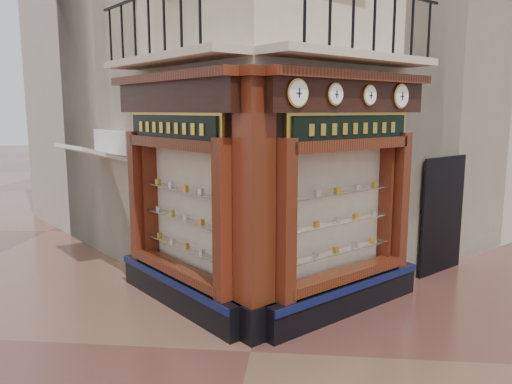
# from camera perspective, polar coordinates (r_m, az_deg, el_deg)

# --- Properties ---
(ground) EXTENTS (80.00, 80.00, 0.00)m
(ground) POSITION_cam_1_polar(r_m,az_deg,el_deg) (7.42, -0.64, -17.79)
(ground) COLOR #512C25
(ground) RESTS_ON ground
(main_building) EXTENTS (11.31, 11.31, 12.00)m
(main_building) POSITION_cam_1_polar(r_m,az_deg,el_deg) (13.02, 2.53, 20.89)
(main_building) COLOR beige
(main_building) RESTS_ON ground
(neighbour_left) EXTENTS (11.31, 11.31, 11.00)m
(neighbour_left) POSITION_cam_1_polar(r_m,az_deg,el_deg) (15.68, -6.42, 17.00)
(neighbour_left) COLOR #BEB4A6
(neighbour_left) RESTS_ON ground
(neighbour_right) EXTENTS (11.31, 11.31, 11.00)m
(neighbour_right) POSITION_cam_1_polar(r_m,az_deg,el_deg) (15.45, 12.70, 16.96)
(neighbour_right) COLOR #BEB4A6
(neighbour_right) RESTS_ON ground
(shopfront_left) EXTENTS (2.86, 2.86, 3.98)m
(shopfront_left) POSITION_cam_1_polar(r_m,az_deg,el_deg) (8.53, -8.90, -0.29)
(shopfront_left) COLOR black
(shopfront_left) RESTS_ON ground
(shopfront_right) EXTENTS (2.86, 2.86, 3.98)m
(shopfront_right) POSITION_cam_1_polar(r_m,az_deg,el_deg) (8.29, 10.27, -0.61)
(shopfront_right) COLOR black
(shopfront_right) RESTS_ON ground
(corner_pilaster) EXTENTS (0.85, 0.85, 3.98)m
(corner_pilaster) POSITION_cam_1_polar(r_m,az_deg,el_deg) (7.25, -0.22, -2.11)
(corner_pilaster) COLOR black
(corner_pilaster) RESTS_ON ground
(balcony) EXTENTS (5.94, 2.97, 1.03)m
(balcony) POSITION_cam_1_polar(r_m,az_deg,el_deg) (8.13, 0.51, 15.19)
(balcony) COLOR beige
(balcony) RESTS_ON ground
(clock_a) EXTENTS (0.32, 0.32, 0.40)m
(clock_a) POSITION_cam_1_polar(r_m,az_deg,el_deg) (7.08, 4.76, 11.20)
(clock_a) COLOR gold
(clock_a) RESTS_ON ground
(clock_b) EXTENTS (0.27, 0.27, 0.33)m
(clock_b) POSITION_cam_1_polar(r_m,az_deg,el_deg) (7.64, 9.02, 10.98)
(clock_b) COLOR gold
(clock_b) RESTS_ON ground
(clock_c) EXTENTS (0.27, 0.27, 0.33)m
(clock_c) POSITION_cam_1_polar(r_m,az_deg,el_deg) (8.25, 12.83, 10.73)
(clock_c) COLOR gold
(clock_c) RESTS_ON ground
(clock_d) EXTENTS (0.33, 0.33, 0.41)m
(clock_d) POSITION_cam_1_polar(r_m,az_deg,el_deg) (8.93, 16.21, 10.47)
(clock_d) COLOR gold
(clock_d) RESTS_ON ground
(awning) EXTENTS (1.88, 1.88, 0.35)m
(awning) POSITION_cam_1_polar(r_m,az_deg,el_deg) (11.65, -17.72, -8.04)
(awning) COLOR silver
(awning) RESTS_ON ground
(signboard_left) EXTENTS (2.07, 2.07, 0.55)m
(signboard_left) POSITION_cam_1_polar(r_m,az_deg,el_deg) (8.38, -9.56, 7.25)
(signboard_left) COLOR gold
(signboard_left) RESTS_ON ground
(signboard_right) EXTENTS (2.06, 2.06, 0.55)m
(signboard_right) POSITION_cam_1_polar(r_m,az_deg,el_deg) (8.12, 10.92, 7.15)
(signboard_right) COLOR gold
(signboard_right) RESTS_ON ground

